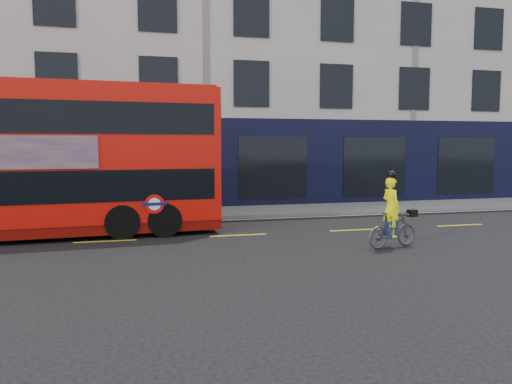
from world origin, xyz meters
name	(u,v)px	position (x,y,z in m)	size (l,w,h in m)	color
ground	(249,245)	(0.00, 0.00, 0.00)	(120.00, 120.00, 0.00)	black
pavement	(213,213)	(0.00, 6.50, 0.06)	(60.00, 3.00, 0.12)	slate
kerb	(219,218)	(0.00, 5.00, 0.07)	(60.00, 0.12, 0.13)	slate
building_terrace	(192,55)	(0.00, 12.94, 7.49)	(50.00, 10.07, 15.00)	beige
road_edge_line	(220,220)	(0.00, 4.70, 0.00)	(58.00, 0.10, 0.01)	silver
lane_dashes	(238,235)	(0.00, 1.50, 0.00)	(58.00, 0.12, 0.01)	gold
bus	(27,159)	(-6.26, 2.69, 2.40)	(11.75, 3.45, 4.67)	red
cyclist	(392,222)	(3.73, -1.36, 0.72)	(1.72, 0.82, 2.13)	#494C4E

